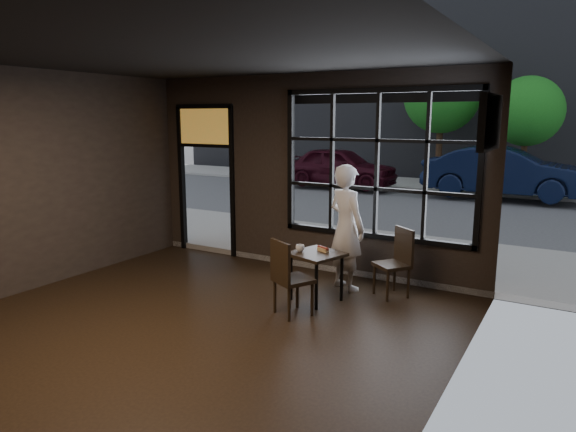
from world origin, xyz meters
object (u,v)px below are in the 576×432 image
Objects in this scene: navy_car at (504,172)px; cafe_table at (316,276)px; man at (346,227)px; chair_near at (293,277)px.

cafe_table is at bearing 173.46° from navy_car.
navy_car is at bearing 102.57° from cafe_table.
cafe_table is 10.67m from navy_car.
man is at bearing 96.10° from cafe_table.
chair_near is at bearing 109.21° from man.
cafe_table is at bearing 104.69° from man.
cafe_table is 0.37× the size of man.
man is at bearing 173.91° from navy_car.
cafe_table is at bearing -64.02° from chair_near.
cafe_table is 0.91m from man.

